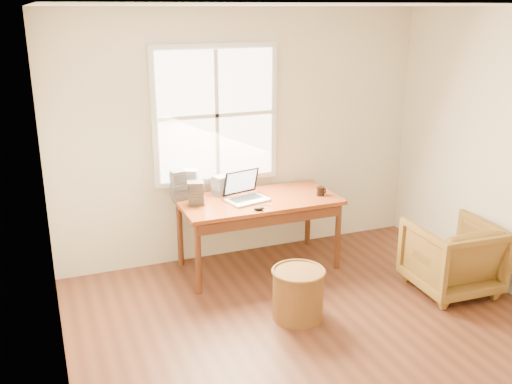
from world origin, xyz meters
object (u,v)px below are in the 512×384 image
at_px(desk, 258,200).
at_px(cd_stack_a, 190,183).
at_px(armchair, 452,256).
at_px(coffee_mug, 321,191).
at_px(wicker_stool, 298,294).
at_px(laptop, 247,188).

relative_size(desk, cd_stack_a, 5.51).
xyz_separation_m(armchair, coffee_mug, (-0.88, 1.01, 0.45)).
distance_m(desk, coffee_mug, 0.65).
bearing_deg(cd_stack_a, wicker_stool, -67.89).
bearing_deg(laptop, desk, -0.58).
height_order(desk, armchair, desk).
height_order(wicker_stool, cd_stack_a, cd_stack_a).
distance_m(desk, wicker_stool, 1.20).
xyz_separation_m(wicker_stool, coffee_mug, (0.69, 0.94, 0.57)).
bearing_deg(coffee_mug, cd_stack_a, 159.10).
bearing_deg(coffee_mug, armchair, -50.30).
height_order(laptop, cd_stack_a, cd_stack_a).
bearing_deg(wicker_stool, laptop, 94.01).
xyz_separation_m(armchair, cd_stack_a, (-2.13, 1.45, 0.55)).
height_order(wicker_stool, coffee_mug, coffee_mug).
height_order(desk, wicker_stool, desk).
height_order(armchair, wicker_stool, armchair).
bearing_deg(desk, armchair, -37.15).
relative_size(armchair, coffee_mug, 8.39).
xyz_separation_m(coffee_mug, cd_stack_a, (-1.25, 0.44, 0.10)).
bearing_deg(wicker_stool, armchair, -2.41).
relative_size(wicker_stool, coffee_mug, 4.90).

